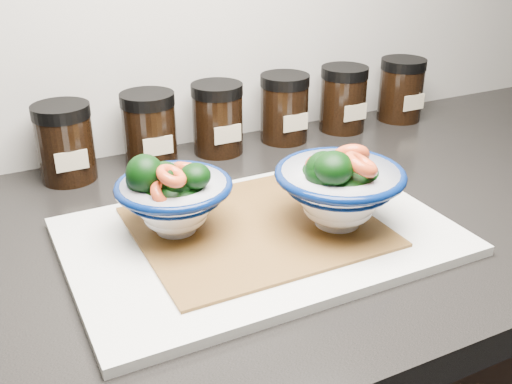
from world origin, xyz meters
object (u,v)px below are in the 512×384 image
cutting_board (260,236)px  spice_jar_a (65,143)px  bowl_right (338,188)px  spice_jar_c (218,118)px  spice_jar_e (343,99)px  spice_jar_f (401,89)px  spice_jar_d (284,108)px  spice_jar_b (150,129)px  bowl_left (173,197)px

cutting_board → spice_jar_a: bearing=120.6°
bowl_right → spice_jar_c: 0.32m
bowl_right → spice_jar_e: bowl_right is taller
spice_jar_f → spice_jar_e: bearing=180.0°
cutting_board → spice_jar_e: 0.42m
spice_jar_d → spice_jar_e: size_ratio=1.00×
bowl_right → spice_jar_d: bowl_right is taller
cutting_board → spice_jar_e: size_ratio=3.98×
spice_jar_e → spice_jar_f: same height
spice_jar_b → spice_jar_d: same height
spice_jar_a → spice_jar_f: same height
spice_jar_a → spice_jar_d: bearing=0.0°
bowl_right → spice_jar_d: size_ratio=1.37×
cutting_board → bowl_right: (0.09, -0.03, 0.06)m
bowl_right → spice_jar_b: bowl_right is taller
bowl_left → spice_jar_b: bowl_left is taller
spice_jar_c → spice_jar_f: bearing=0.0°
spice_jar_f → spice_jar_d: bearing=180.0°
spice_jar_b → spice_jar_f: bearing=0.0°
spice_jar_a → spice_jar_d: size_ratio=1.00×
spice_jar_d → spice_jar_f: size_ratio=1.00×
spice_jar_b → spice_jar_e: same height
bowl_left → spice_jar_a: bowl_left is taller
cutting_board → bowl_left: size_ratio=3.28×
spice_jar_f → spice_jar_c: bearing=180.0°
spice_jar_c → spice_jar_e: size_ratio=1.00×
bowl_right → spice_jar_c: (-0.02, 0.31, -0.01)m
cutting_board → spice_jar_c: (0.07, 0.29, 0.05)m
spice_jar_b → bowl_left: bearing=-101.3°
bowl_right → spice_jar_e: (0.22, 0.31, -0.01)m
cutting_board → spice_jar_d: size_ratio=3.98×
bowl_left → spice_jar_c: (0.16, 0.24, -0.00)m
cutting_board → spice_jar_e: (0.31, 0.29, 0.05)m
bowl_left → spice_jar_f: bowl_left is taller
bowl_right → spice_jar_e: bearing=55.0°
spice_jar_d → spice_jar_a: bearing=180.0°
spice_jar_d → spice_jar_c: bearing=180.0°
bowl_left → spice_jar_b: size_ratio=1.21×
bowl_right → spice_jar_d: bearing=72.0°
cutting_board → spice_jar_f: size_ratio=3.98×
spice_jar_a → spice_jar_c: size_ratio=1.00×
bowl_right → spice_jar_d: 0.33m
bowl_left → spice_jar_c: bearing=56.5°
cutting_board → spice_jar_d: (0.19, 0.29, 0.05)m
cutting_board → bowl_left: bearing=155.1°
spice_jar_a → cutting_board: bearing=-59.4°
cutting_board → spice_jar_e: spice_jar_e is taller
spice_jar_d → spice_jar_f: bearing=0.0°
bowl_right → spice_jar_f: 0.47m
bowl_right → spice_jar_b: size_ratio=1.37×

